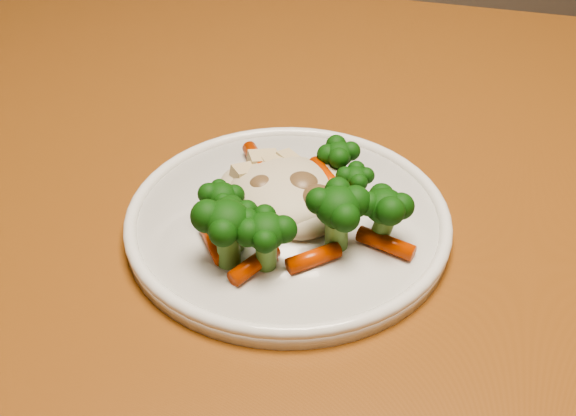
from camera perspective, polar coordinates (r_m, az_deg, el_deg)
The scene contains 3 objects.
dining_table at distance 0.68m, azimuth -7.03°, elevation -3.32°, with size 1.51×1.26×0.75m.
plate at distance 0.56m, azimuth 0.00°, elevation -1.11°, with size 0.25×0.25×0.01m, color white.
meal at distance 0.53m, azimuth 0.21°, elevation 0.34°, with size 0.16×0.17×0.05m.
Camera 1 is at (-0.06, -0.67, 1.11)m, focal length 45.00 mm.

